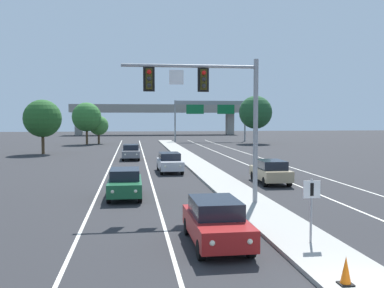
% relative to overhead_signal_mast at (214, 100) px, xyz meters
% --- Properties ---
extents(median_island, '(2.40, 110.00, 0.15)m').
position_rel_overhead_signal_mast_xyz_m(median_island, '(1.95, 6.14, -5.24)').
color(median_island, '#9E9B93').
rests_on(median_island, ground).
extents(lane_stripe_oncoming_center, '(0.14, 100.00, 0.01)m').
position_rel_overhead_signal_mast_xyz_m(lane_stripe_oncoming_center, '(-2.75, 13.14, -5.31)').
color(lane_stripe_oncoming_center, silver).
rests_on(lane_stripe_oncoming_center, ground).
extents(lane_stripe_receding_center, '(0.14, 100.00, 0.01)m').
position_rel_overhead_signal_mast_xyz_m(lane_stripe_receding_center, '(6.65, 13.14, -5.31)').
color(lane_stripe_receding_center, silver).
rests_on(lane_stripe_receding_center, ground).
extents(edge_stripe_left, '(0.14, 100.00, 0.01)m').
position_rel_overhead_signal_mast_xyz_m(edge_stripe_left, '(-6.05, 13.14, -5.31)').
color(edge_stripe_left, silver).
rests_on(edge_stripe_left, ground).
extents(edge_stripe_right, '(0.14, 100.00, 0.01)m').
position_rel_overhead_signal_mast_xyz_m(edge_stripe_right, '(9.95, 13.14, -5.31)').
color(edge_stripe_right, silver).
rests_on(edge_stripe_right, ground).
extents(overhead_signal_mast, '(6.79, 0.44, 7.20)m').
position_rel_overhead_signal_mast_xyz_m(overhead_signal_mast, '(0.00, 0.00, 0.00)').
color(overhead_signal_mast, gray).
rests_on(overhead_signal_mast, median_island).
extents(median_sign_post, '(0.60, 0.10, 2.20)m').
position_rel_overhead_signal_mast_xyz_m(median_sign_post, '(2.03, -7.35, -3.72)').
color(median_sign_post, gray).
rests_on(median_sign_post, median_island).
extents(car_oncoming_red, '(1.87, 4.49, 1.58)m').
position_rel_overhead_signal_mast_xyz_m(car_oncoming_red, '(-1.14, -6.62, -4.49)').
color(car_oncoming_red, maroon).
rests_on(car_oncoming_red, ground).
extents(car_oncoming_green, '(1.83, 4.47, 1.58)m').
position_rel_overhead_signal_mast_xyz_m(car_oncoming_green, '(-4.45, 2.93, -4.49)').
color(car_oncoming_green, '#195633').
rests_on(car_oncoming_green, ground).
extents(car_oncoming_silver, '(1.90, 4.50, 1.58)m').
position_rel_overhead_signal_mast_xyz_m(car_oncoming_silver, '(-1.04, 13.81, -4.49)').
color(car_oncoming_silver, '#B7B7BC').
rests_on(car_oncoming_silver, ground).
extents(car_oncoming_grey, '(1.83, 4.47, 1.58)m').
position_rel_overhead_signal_mast_xyz_m(car_oncoming_grey, '(-4.18, 25.11, -4.49)').
color(car_oncoming_grey, slate).
rests_on(car_oncoming_grey, ground).
extents(car_receding_tan, '(1.90, 4.50, 1.58)m').
position_rel_overhead_signal_mast_xyz_m(car_receding_tan, '(5.18, 6.90, -4.49)').
color(car_receding_tan, tan).
rests_on(car_receding_tan, ground).
extents(traffic_cone_median_nose, '(0.36, 0.36, 0.74)m').
position_rel_overhead_signal_mast_xyz_m(traffic_cone_median_nose, '(1.40, -11.08, -4.80)').
color(traffic_cone_median_nose, black).
rests_on(traffic_cone_median_nose, median_island).
extents(highway_sign_gantry, '(13.28, 0.42, 7.50)m').
position_rel_overhead_signal_mast_xyz_m(highway_sign_gantry, '(10.15, 57.98, 0.85)').
color(highway_sign_gantry, gray).
rests_on(highway_sign_gantry, ground).
extents(overpass_bridge, '(42.40, 6.40, 7.65)m').
position_rel_overhead_signal_mast_xyz_m(overpass_bridge, '(1.95, 90.74, 0.47)').
color(overpass_bridge, gray).
rests_on(overpass_bridge, ground).
extents(tree_far_left_a, '(4.75, 4.75, 6.87)m').
position_rel_overhead_signal_mast_xyz_m(tree_far_left_a, '(-11.42, 51.99, -0.83)').
color(tree_far_left_a, '#4C3823').
rests_on(tree_far_left_a, ground).
extents(tree_far_right_c, '(5.57, 5.57, 8.06)m').
position_rel_overhead_signal_mast_xyz_m(tree_far_right_c, '(16.62, 50.82, -0.04)').
color(tree_far_right_c, '#4C3823').
rests_on(tree_far_right_c, ground).
extents(tree_far_left_b, '(3.26, 3.26, 4.71)m').
position_rel_overhead_signal_mast_xyz_m(tree_far_left_b, '(-9.63, 53.61, -2.24)').
color(tree_far_left_b, '#4C3823').
rests_on(tree_far_left_b, ground).
extents(tree_far_left_c, '(4.55, 4.55, 6.58)m').
position_rel_overhead_signal_mast_xyz_m(tree_far_left_c, '(-14.77, 33.59, -1.01)').
color(tree_far_left_c, '#4C3823').
rests_on(tree_far_left_c, ground).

